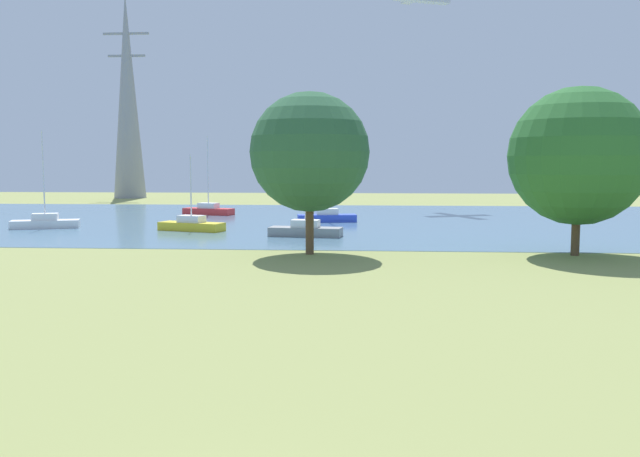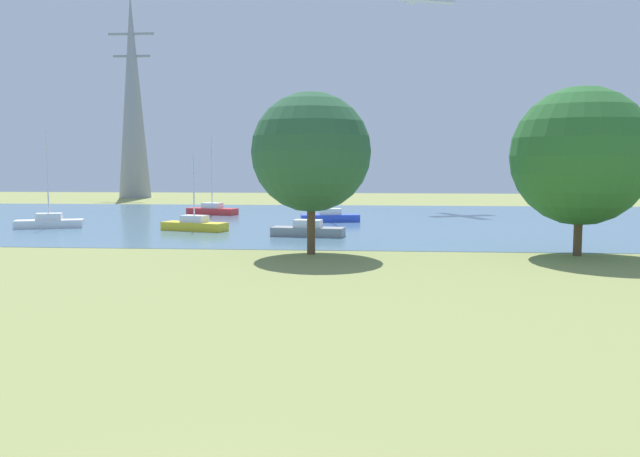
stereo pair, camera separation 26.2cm
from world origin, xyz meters
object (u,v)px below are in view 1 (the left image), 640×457
sailboat_blue (327,216)px  sailboat_red (208,210)px  sailboat_yellow (191,225)px  tree_east_far (578,156)px  sailboat_white (45,222)px  tree_west_near (310,152)px  electricity_pylon (128,96)px  sailboat_gray (306,230)px

sailboat_blue → sailboat_red: (-11.63, 6.98, 0.00)m
sailboat_yellow → tree_east_far: tree_east_far is taller
sailboat_red → sailboat_white: (-9.00, -13.87, -0.00)m
tree_west_near → electricity_pylon: (-30.32, 56.46, 8.72)m
sailboat_red → tree_west_near: 29.57m
sailboat_yellow → tree_west_near: size_ratio=0.63×
electricity_pylon → tree_west_near: bearing=-61.8°
sailboat_red → electricity_pylon: electricity_pylon is taller
sailboat_gray → electricity_pylon: electricity_pylon is taller
sailboat_gray → sailboat_white: sailboat_white is taller
sailboat_blue → sailboat_yellow: sailboat_blue is taller
tree_west_near → tree_east_far: bearing=2.2°
tree_west_near → electricity_pylon: electricity_pylon is taller
sailboat_blue → tree_east_far: tree_east_far is taller
sailboat_blue → sailboat_red: sailboat_red is taller
sailboat_yellow → electricity_pylon: bearing=114.9°
sailboat_white → tree_west_near: bearing=-31.3°
sailboat_blue → sailboat_white: bearing=-161.5°
sailboat_gray → tree_east_far: 17.66m
sailboat_white → tree_east_far: 37.28m
sailboat_red → electricity_pylon: bearing=121.6°
sailboat_yellow → electricity_pylon: (-20.77, 44.80, 13.69)m
sailboat_red → tree_east_far: bearing=-45.2°
sailboat_white → sailboat_blue: bearing=18.5°
sailboat_blue → sailboat_red: 13.56m
sailboat_red → tree_east_far: size_ratio=0.83×
sailboat_blue → sailboat_white: size_ratio=1.01×
sailboat_yellow → electricity_pylon: size_ratio=0.19×
sailboat_white → sailboat_gray: bearing=-11.9°
sailboat_red → sailboat_white: sailboat_red is taller
sailboat_red → electricity_pylon: size_ratio=0.26×
electricity_pylon → tree_east_far: bearing=-51.6°
sailboat_gray → tree_west_near: (1.03, -8.55, 4.96)m
sailboat_red → sailboat_white: 16.54m
sailboat_yellow → tree_west_near: 15.86m
sailboat_yellow → tree_east_far: size_ratio=0.62×
sailboat_gray → sailboat_yellow: bearing=160.0°
tree_east_far → sailboat_white: bearing=160.8°
sailboat_red → tree_west_near: bearing=-65.9°
sailboat_blue → tree_west_near: size_ratio=0.85×
electricity_pylon → sailboat_yellow: bearing=-65.1°
sailboat_white → tree_east_far: size_ratio=0.82×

